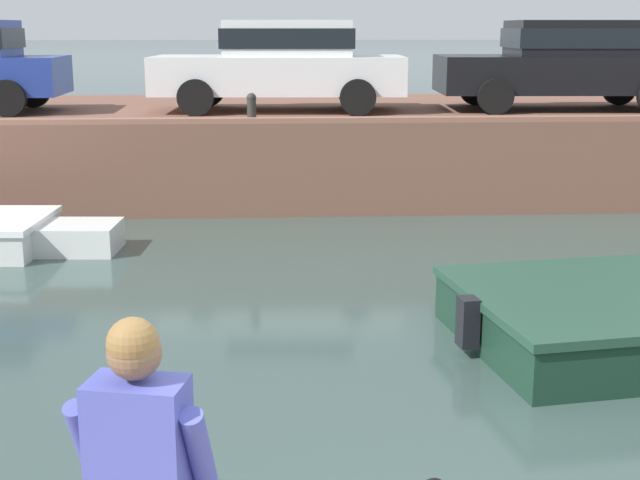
# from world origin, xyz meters

# --- Properties ---
(ground_plane) EXTENTS (400.00, 400.00, 0.00)m
(ground_plane) POSITION_xyz_m (0.00, 5.06, 0.00)
(ground_plane) COLOR #384C47
(far_quay_wall) EXTENTS (60.00, 6.00, 1.45)m
(far_quay_wall) POSITION_xyz_m (0.00, 13.12, 0.73)
(far_quay_wall) COLOR brown
(far_quay_wall) RESTS_ON ground
(far_wall_coping) EXTENTS (60.00, 0.24, 0.08)m
(far_wall_coping) POSITION_xyz_m (0.00, 10.24, 1.49)
(far_wall_coping) COLOR #925F4C
(far_wall_coping) RESTS_ON far_quay_wall
(car_left_inner_white) EXTENTS (4.38, 2.14, 1.54)m
(car_left_inner_white) POSITION_xyz_m (-0.66, 12.26, 2.30)
(car_left_inner_white) COLOR white
(car_left_inner_white) RESTS_ON far_quay_wall
(car_centre_black) EXTENTS (4.41, 2.15, 1.54)m
(car_centre_black) POSITION_xyz_m (4.34, 12.26, 2.30)
(car_centre_black) COLOR black
(car_centre_black) RESTS_ON far_quay_wall
(mooring_bollard_mid) EXTENTS (0.15, 0.15, 0.45)m
(mooring_bollard_mid) POSITION_xyz_m (-1.16, 10.37, 1.69)
(mooring_bollard_mid) COLOR #2D2B28
(mooring_bollard_mid) RESTS_ON far_quay_wall
(person_seated_left) EXTENTS (0.58, 0.59, 0.97)m
(person_seated_left) POSITION_xyz_m (-1.35, -0.32, 1.28)
(person_seated_left) COLOR #282833
(person_seated_left) RESTS_ON near_quay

